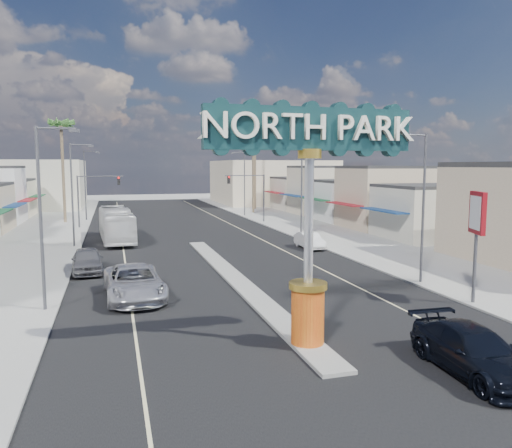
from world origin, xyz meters
TOP-DOWN VIEW (x-y plane):
  - ground at (0.00, 30.00)m, footprint 160.00×160.00m
  - road at (0.00, 30.00)m, footprint 20.00×120.00m
  - median_island at (0.00, 14.00)m, footprint 1.30×30.00m
  - sidewalk_left at (-14.00, 30.00)m, footprint 8.00×120.00m
  - sidewalk_right at (14.00, 30.00)m, footprint 8.00×120.00m
  - storefront_row_right at (24.00, 43.00)m, footprint 12.00×42.00m
  - backdrop_far_left at (-22.00, 75.00)m, footprint 20.00×20.00m
  - backdrop_far_right at (22.00, 75.00)m, footprint 20.00×20.00m
  - gateway_sign at (0.00, 1.98)m, footprint 8.20×1.50m
  - traffic_signal_left at (-9.18, 43.99)m, footprint 5.09×0.45m
  - traffic_signal_right at (9.18, 43.99)m, footprint 5.09×0.45m
  - streetlight_l_near at (-10.43, 10.00)m, footprint 2.03×0.22m
  - streetlight_l_mid at (-10.43, 30.00)m, footprint 2.03×0.22m
  - streetlight_l_far at (-10.43, 52.00)m, footprint 2.03×0.22m
  - streetlight_r_near at (10.43, 10.00)m, footprint 2.03×0.22m
  - streetlight_r_mid at (10.43, 30.00)m, footprint 2.03×0.22m
  - streetlight_r_far at (10.43, 52.00)m, footprint 2.03×0.22m
  - palm_left_far at (-13.00, 50.00)m, footprint 2.60×2.60m
  - palm_right_mid at (13.00, 56.00)m, footprint 2.60×2.60m
  - palm_right_far at (15.00, 62.00)m, footprint 2.60×2.60m
  - suv_left at (-6.27, 11.24)m, footprint 3.33×6.59m
  - suv_right at (4.54, -1.96)m, footprint 2.45×5.57m
  - car_parked_left at (-9.00, 18.86)m, footprint 2.26×5.02m
  - car_parked_right at (9.00, 23.85)m, footprint 1.50×4.20m
  - city_bus at (-7.00, 32.94)m, footprint 3.35×11.43m
  - bank_pylon_sign at (10.49, 5.27)m, footprint 0.81×1.76m

SIDE VIEW (x-z plane):
  - ground at x=0.00m, z-range 0.00..0.00m
  - road at x=0.00m, z-range 0.00..0.01m
  - sidewalk_left at x=-14.00m, z-range 0.00..0.12m
  - sidewalk_right at x=14.00m, z-range 0.00..0.12m
  - median_island at x=0.00m, z-range 0.00..0.16m
  - car_parked_right at x=9.00m, z-range 0.00..1.38m
  - suv_right at x=4.54m, z-range 0.00..1.59m
  - car_parked_left at x=-9.00m, z-range 0.00..1.67m
  - suv_left at x=-6.27m, z-range 0.00..1.79m
  - city_bus at x=-7.00m, z-range 0.00..3.14m
  - storefront_row_right at x=24.00m, z-range 0.00..6.00m
  - backdrop_far_left at x=-22.00m, z-range 0.00..8.00m
  - backdrop_far_right at x=22.00m, z-range 0.00..8.00m
  - traffic_signal_left at x=-9.18m, z-range 1.27..7.27m
  - traffic_signal_right at x=9.18m, z-range 1.27..7.27m
  - bank_pylon_sign at x=10.49m, z-range 1.58..7.30m
  - streetlight_l_near at x=-10.43m, z-range 0.57..9.57m
  - streetlight_l_mid at x=-10.43m, z-range 0.57..9.57m
  - streetlight_l_far at x=-10.43m, z-range 0.57..9.57m
  - streetlight_r_near at x=10.43m, z-range 0.57..9.57m
  - streetlight_r_mid at x=10.43m, z-range 0.57..9.57m
  - streetlight_r_far at x=10.43m, z-range 0.57..9.57m
  - gateway_sign at x=0.00m, z-range 1.35..10.50m
  - palm_right_mid at x=13.00m, z-range 4.55..16.65m
  - palm_left_far at x=-13.00m, z-range 4.95..18.05m
  - palm_right_far at x=15.00m, z-range 5.34..19.44m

